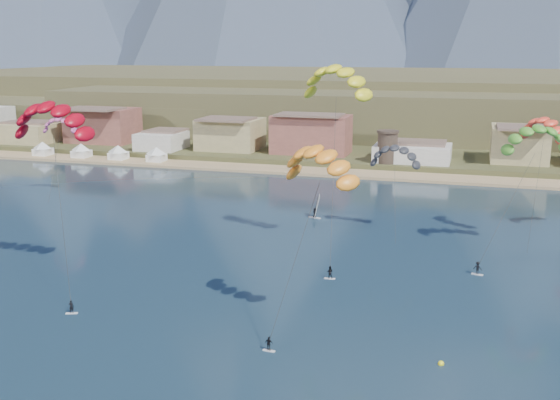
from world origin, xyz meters
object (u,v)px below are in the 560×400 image
(kitesurfer_yellow, at_px, (337,77))
(kitesurfer_orange, at_px, (320,159))
(kitesurfer_red, at_px, (52,114))
(watchtower, at_px, (387,147))
(kitesurfer_green, at_px, (536,136))
(windsurfer, at_px, (316,211))
(buoy, at_px, (441,364))

(kitesurfer_yellow, relative_size, kitesurfer_orange, 1.38)
(kitesurfer_red, relative_size, kitesurfer_orange, 1.20)
(watchtower, distance_m, kitesurfer_yellow, 75.45)
(kitesurfer_green, height_order, windsurfer, kitesurfer_green)
(watchtower, height_order, kitesurfer_red, kitesurfer_red)
(kitesurfer_yellow, height_order, kitesurfer_green, kitesurfer_yellow)
(kitesurfer_yellow, xyz_separation_m, buoy, (18.71, -34.94, -27.19))
(kitesurfer_green, bearing_deg, buoy, -104.42)
(kitesurfer_orange, relative_size, kitesurfer_green, 0.98)
(windsurfer, bearing_deg, kitesurfer_red, -121.09)
(watchtower, xyz_separation_m, buoy, (19.80, -107.42, -6.26))
(watchtower, distance_m, kitesurfer_orange, 103.79)
(watchtower, relative_size, kitesurfer_green, 0.37)
(buoy, bearing_deg, windsurfer, 115.93)
(kitesurfer_green, relative_size, buoy, 36.41)
(kitesurfer_red, bearing_deg, kitesurfer_orange, -9.48)
(kitesurfer_red, xyz_separation_m, kitesurfer_orange, (37.99, -6.34, -3.11))
(watchtower, xyz_separation_m, windsurfer, (-6.42, -53.49, -4.95))
(watchtower, bearing_deg, kitesurfer_orange, -86.83)
(kitesurfer_green, relative_size, windsurfer, 5.17)
(kitesurfer_green, distance_m, windsurfer, 42.53)
(kitesurfer_yellow, height_order, windsurfer, kitesurfer_yellow)
(watchtower, height_order, windsurfer, watchtower)
(watchtower, bearing_deg, buoy, -79.56)
(kitesurfer_red, xyz_separation_m, buoy, (52.09, -11.02, -22.93))
(kitesurfer_orange, distance_m, buoy, 24.77)
(kitesurfer_green, distance_m, buoy, 47.01)
(watchtower, height_order, buoy, watchtower)
(watchtower, distance_m, kitesurfer_red, 103.02)
(kitesurfer_red, height_order, kitesurfer_orange, kitesurfer_red)
(kitesurfer_red, distance_m, kitesurfer_green, 70.15)
(windsurfer, distance_m, buoy, 59.98)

